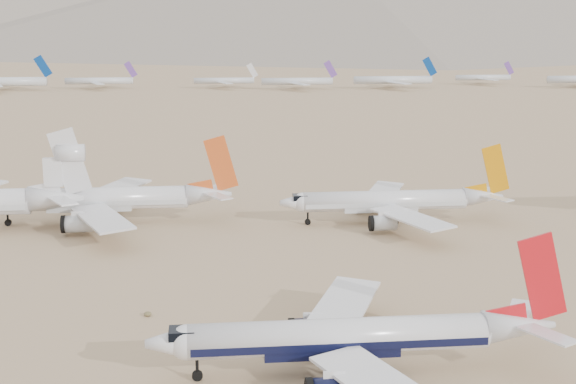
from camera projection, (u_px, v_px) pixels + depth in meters
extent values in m
plane|color=#927355|center=(414.00, 352.00, 89.78)|extent=(7000.00, 7000.00, 0.00)
cylinder|color=silver|center=(339.00, 336.00, 83.42)|extent=(31.44, 3.72, 3.72)
cube|color=black|center=(339.00, 340.00, 83.52)|extent=(30.81, 3.77, 0.84)
sphere|color=silver|center=(187.00, 342.00, 81.81)|extent=(3.72, 3.72, 3.72)
cube|color=black|center=(182.00, 333.00, 81.54)|extent=(2.60, 2.42, 0.93)
cone|color=silver|center=(519.00, 326.00, 85.35)|extent=(7.86, 3.72, 3.72)
cube|color=silver|center=(547.00, 335.00, 81.90)|extent=(4.99, 6.53, 0.22)
cube|color=silver|center=(344.00, 304.00, 94.52)|extent=(12.14, 19.13, 0.58)
cube|color=silver|center=(520.00, 309.00, 88.92)|extent=(4.99, 6.53, 0.22)
cylinder|color=black|center=(312.00, 329.00, 91.25)|extent=(4.37, 2.68, 2.68)
cube|color=red|center=(542.00, 277.00, 84.41)|extent=(5.96, 0.30, 9.82)
cylinder|color=black|center=(197.00, 376.00, 82.70)|extent=(1.11, 0.46, 1.11)
cylinder|color=black|center=(356.00, 377.00, 81.78)|extent=(1.56, 0.93, 1.56)
cylinder|color=black|center=(347.00, 356.00, 86.83)|extent=(1.56, 0.93, 1.56)
cylinder|color=silver|center=(384.00, 200.00, 145.36)|extent=(29.88, 3.63, 3.63)
cube|color=silver|center=(384.00, 203.00, 145.46)|extent=(29.28, 3.69, 0.82)
sphere|color=silver|center=(303.00, 202.00, 143.83)|extent=(3.63, 3.63, 3.63)
cube|color=black|center=(300.00, 197.00, 143.56)|extent=(2.54, 2.36, 0.91)
cone|color=silver|center=(483.00, 197.00, 147.19)|extent=(7.47, 3.63, 3.63)
cube|color=silver|center=(412.00, 218.00, 135.50)|extent=(11.54, 18.18, 0.56)
cube|color=silver|center=(498.00, 198.00, 143.89)|extent=(4.74, 6.20, 0.22)
cylinder|color=silver|center=(384.00, 223.00, 138.49)|extent=(4.15, 2.61, 2.61)
cube|color=silver|center=(384.00, 191.00, 155.96)|extent=(11.54, 18.18, 0.56)
cube|color=silver|center=(484.00, 190.00, 150.59)|extent=(4.74, 6.20, 0.22)
cylinder|color=silver|center=(367.00, 204.00, 152.86)|extent=(4.15, 2.61, 2.61)
cube|color=orange|center=(496.00, 169.00, 146.29)|extent=(5.66, 0.29, 9.33)
cylinder|color=black|center=(308.00, 222.00, 144.70)|extent=(1.09, 0.45, 1.09)
cylinder|color=black|center=(394.00, 222.00, 143.75)|extent=(1.52, 0.91, 1.52)
cylinder|color=black|center=(387.00, 215.00, 148.69)|extent=(1.52, 0.91, 1.52)
cylinder|color=silver|center=(95.00, 199.00, 144.66)|extent=(33.17, 4.05, 4.05)
cube|color=silver|center=(95.00, 201.00, 144.77)|extent=(32.51, 4.11, 0.91)
sphere|color=silver|center=(1.00, 201.00, 142.97)|extent=(4.05, 4.05, 4.05)
cone|color=silver|center=(209.00, 194.00, 146.70)|extent=(8.29, 4.05, 4.05)
cube|color=silver|center=(102.00, 218.00, 133.71)|extent=(12.81, 20.19, 0.63)
cube|color=silver|center=(218.00, 196.00, 143.03)|extent=(5.27, 6.88, 0.24)
cylinder|color=silver|center=(79.00, 224.00, 137.04)|extent=(4.61, 2.92, 2.92)
cube|color=silver|center=(116.00, 189.00, 156.45)|extent=(12.81, 20.19, 0.63)
cube|color=silver|center=(217.00, 187.00, 150.48)|extent=(5.27, 6.88, 0.24)
cylinder|color=silver|center=(92.00, 202.00, 153.00)|extent=(4.61, 2.92, 2.92)
cube|color=#D0511D|center=(221.00, 163.00, 145.70)|extent=(6.29, 0.32, 10.36)
cylinder|color=black|center=(8.00, 223.00, 143.94)|extent=(1.22, 0.51, 1.22)
cylinder|color=black|center=(102.00, 223.00, 142.86)|extent=(1.70, 1.01, 1.70)
cylinder|color=black|center=(106.00, 215.00, 148.38)|extent=(1.70, 1.01, 1.70)
cone|color=silver|center=(56.00, 199.00, 140.37)|extent=(9.57, 4.58, 4.58)
cube|color=silver|center=(63.00, 201.00, 136.16)|extent=(6.08, 7.95, 0.28)
cube|color=silver|center=(71.00, 190.00, 144.73)|extent=(6.08, 7.95, 0.28)
cube|color=silver|center=(70.00, 161.00, 139.23)|extent=(7.26, 0.37, 11.96)
cylinder|color=silver|center=(71.00, 153.00, 138.94)|extent=(4.79, 2.97, 2.97)
cylinder|color=silver|center=(0.00, 82.00, 404.62)|extent=(45.67, 4.51, 4.51)
cube|color=navy|center=(43.00, 66.00, 405.18)|extent=(9.10, 0.45, 11.46)
cube|color=silver|center=(6.00, 81.00, 416.24)|extent=(12.03, 21.02, 0.45)
cylinder|color=silver|center=(99.00, 81.00, 416.90)|extent=(34.82, 3.44, 3.44)
cube|color=#683E9C|center=(131.00, 69.00, 417.33)|extent=(6.93, 0.34, 8.73)
cube|color=silver|center=(97.00, 83.00, 408.26)|extent=(9.17, 16.03, 0.34)
cube|color=silver|center=(101.00, 81.00, 425.77)|extent=(9.17, 16.03, 0.34)
cylinder|color=silver|center=(224.00, 81.00, 420.35)|extent=(31.58, 3.12, 3.12)
cube|color=silver|center=(252.00, 70.00, 420.74)|extent=(6.29, 0.31, 7.92)
cube|color=silver|center=(224.00, 83.00, 412.51)|extent=(8.32, 14.54, 0.31)
cube|color=silver|center=(224.00, 80.00, 428.39)|extent=(8.32, 14.54, 0.31)
cylinder|color=silver|center=(297.00, 81.00, 412.81)|extent=(36.81, 3.64, 3.64)
cube|color=#683E9C|center=(330.00, 69.00, 413.26)|extent=(7.33, 0.36, 9.23)
cube|color=silver|center=(299.00, 84.00, 403.67)|extent=(9.70, 16.94, 0.36)
cube|color=silver|center=(295.00, 81.00, 422.18)|extent=(9.70, 16.94, 0.36)
cylinder|color=silver|center=(393.00, 80.00, 418.63)|extent=(41.23, 4.07, 4.07)
cube|color=navy|center=(430.00, 66.00, 419.14)|extent=(8.21, 0.41, 10.34)
cube|color=silver|center=(398.00, 83.00, 408.39)|extent=(10.86, 18.98, 0.41)
cube|color=silver|center=(388.00, 80.00, 429.12)|extent=(10.86, 18.98, 0.41)
cylinder|color=silver|center=(483.00, 78.00, 442.41)|extent=(30.78, 3.04, 3.04)
cube|color=#683E9C|center=(509.00, 68.00, 442.79)|extent=(6.13, 0.30, 7.72)
cube|color=silver|center=(488.00, 79.00, 434.77)|extent=(8.11, 14.17, 0.30)
cube|color=silver|center=(478.00, 77.00, 450.25)|extent=(8.11, 14.17, 0.30)
cube|color=silver|center=(576.00, 79.00, 433.97)|extent=(10.59, 18.51, 0.40)
ellipsoid|color=brown|center=(148.00, 314.00, 100.60)|extent=(0.98, 0.98, 0.54)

